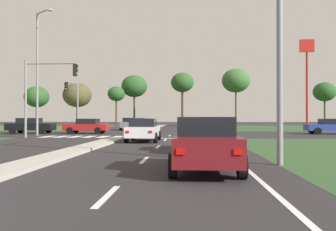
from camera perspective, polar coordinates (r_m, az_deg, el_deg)
name	(u,v)px	position (r m, az deg, el deg)	size (l,w,h in m)	color
ground_plane	(135,134)	(34.32, -5.33, -2.95)	(200.00, 200.00, 0.00)	#282628
grass_verge_far_left	(6,127)	(65.95, -24.44, -1.68)	(35.00, 35.00, 0.01)	#385B2D
grass_verge_far_right	(316,127)	(61.89, 22.47, -1.77)	(35.00, 35.00, 0.01)	#2D4C28
median_island_near	(68,153)	(15.82, -15.66, -5.71)	(1.20, 22.00, 0.14)	#ADA89E
median_island_far	(157,127)	(59.15, -1.73, -1.80)	(1.20, 36.00, 0.14)	gray
lane_dash_near	(107,196)	(7.32, -9.67, -12.51)	(0.14, 2.00, 0.01)	silver
lane_dash_second	(144,160)	(13.17, -3.79, -7.09)	(0.14, 2.00, 0.01)	silver
lane_dash_third	(158,147)	(19.11, -1.59, -5.00)	(0.14, 2.00, 0.01)	silver
lane_dash_fourth	(165,140)	(25.08, -0.44, -3.89)	(0.14, 2.00, 0.01)	silver
lane_dash_fifth	(170,136)	(31.06, 0.27, -3.21)	(0.14, 2.00, 0.01)	silver
edge_line_right	(228,153)	(16.08, 9.52, -5.86)	(0.14, 24.00, 0.01)	silver
stop_bar_near	(171,138)	(26.98, 0.46, -3.64)	(6.40, 0.50, 0.01)	silver
crosswalk_bar_near	(48,137)	(30.96, -18.61, -3.20)	(0.70, 2.80, 0.01)	silver
crosswalk_bar_second	(61,137)	(30.55, -16.61, -3.25)	(0.70, 2.80, 0.01)	silver
crosswalk_bar_third	(75,137)	(30.18, -14.55, -3.28)	(0.70, 2.80, 0.01)	silver
crosswalk_bar_fourth	(89,137)	(29.85, -12.44, -3.32)	(0.70, 2.80, 0.01)	silver
crosswalk_bar_fifth	(103,137)	(29.56, -10.29, -3.35)	(0.70, 2.80, 0.01)	silver
crosswalk_bar_sixth	(117,137)	(29.32, -8.10, -3.38)	(0.70, 2.80, 0.01)	silver
crosswalk_bar_seventh	(131,137)	(29.11, -5.88, -3.40)	(0.70, 2.80, 0.01)	silver
crosswalk_bar_eighth	(145,137)	(28.95, -3.63, -3.42)	(0.70, 2.80, 0.01)	silver
car_silver_near	(139,123)	(54.87, -4.56, -1.17)	(1.98, 4.38, 1.52)	#B7B7BC
car_blue_second	(330,126)	(37.40, 24.42, -1.56)	(4.51, 1.97, 1.46)	navy
car_beige_third	(201,134)	(16.78, 5.27, -2.97)	(1.95, 4.34, 1.54)	#BCAD8E
car_grey_fourth	(130,124)	(45.51, -6.10, -1.32)	(1.97, 4.37, 1.56)	slate
car_black_fifth	(30,125)	(38.06, -21.04, -1.49)	(4.60, 1.95, 1.53)	black
car_white_sixth	(144,130)	(23.56, -3.91, -2.26)	(2.03, 4.59, 1.50)	silver
car_maroon_seventh	(205,144)	(10.46, 5.88, -4.46)	(1.97, 4.22, 1.57)	maroon
car_red_eighth	(87,126)	(36.17, -12.79, -1.62)	(4.29, 2.07, 1.46)	#A31919
traffic_signal_near_left	(44,85)	(29.64, -19.13, 4.61)	(4.28, 0.32, 6.03)	gray
traffic_signal_far_left	(74,97)	(41.09, -14.80, 2.81)	(0.32, 4.19, 5.58)	gray
street_lamp_near	(277,10)	(12.92, 17.02, 15.81)	(0.62, 2.13, 9.22)	gray
street_lamp_second	(38,67)	(33.45, -19.93, 7.22)	(2.01, 1.50, 10.78)	gray
fastfood_pole_sign	(307,64)	(49.15, 21.23, 7.66)	(1.80, 0.40, 11.50)	red
treeline_near	(37,97)	(72.72, -20.18, 2.79)	(4.67, 4.67, 7.53)	#423323
treeline_second	(77,95)	(69.59, -14.25, 3.16)	(5.36, 5.36, 8.11)	#423323
treeline_third	(116,94)	(67.92, -8.23, 3.40)	(3.25, 3.25, 7.44)	#423323
treeline_fourth	(134,86)	(69.39, -5.39, 4.64)	(4.95, 4.95, 9.74)	#423323
treeline_fifth	(182,83)	(64.85, 2.30, 5.21)	(4.13, 4.13, 9.69)	#423323
treeline_sixth	(236,81)	(66.25, 10.75, 5.46)	(5.08, 5.08, 10.45)	#423323
treeline_seventh	(325,92)	(72.99, 23.66, 3.46)	(4.19, 4.19, 8.20)	#423323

